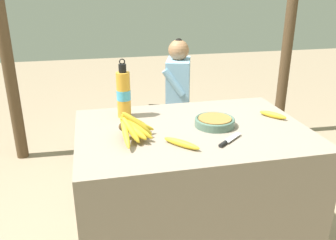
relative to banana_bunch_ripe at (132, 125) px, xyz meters
The scene contains 11 objects.
market_counter 0.57m from the banana_bunch_ripe, ahead, with size 1.24×0.86×0.79m.
banana_bunch_ripe is the anchor object (origin of this frame).
serving_bowl 0.47m from the banana_bunch_ripe, ahead, with size 0.22×0.22×0.05m.
water_bottle 0.32m from the banana_bunch_ripe, 91.25° to the left, with size 0.08×0.08×0.34m.
loose_banana_front 0.27m from the banana_bunch_ripe, 35.48° to the right, with size 0.16×0.18×0.03m.
loose_banana_side 0.84m from the banana_bunch_ripe, ahead, with size 0.13×0.15×0.03m.
knife 0.48m from the banana_bunch_ripe, 20.34° to the right, with size 0.16×0.14×0.02m.
wooden_bench 1.55m from the banana_bunch_ripe, 72.28° to the left, with size 1.44×0.32×0.38m.
seated_vendor 1.49m from the banana_bunch_ripe, 68.46° to the left, with size 0.46×0.43×1.08m.
banana_bunch_green 1.46m from the banana_bunch_ripe, 86.55° to the left, with size 0.18×0.28×0.12m.
support_post_far 2.39m from the banana_bunch_ripe, 41.86° to the left, with size 0.10×0.10×2.62m.
Camera 1 is at (-0.51, -1.70, 1.53)m, focal length 38.00 mm.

